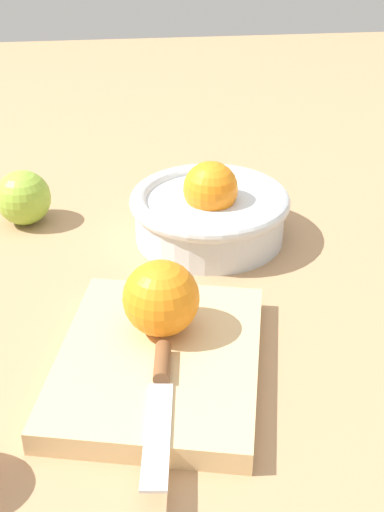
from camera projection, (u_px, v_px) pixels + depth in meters
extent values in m
plane|color=tan|center=(105.00, 317.00, 0.69)|extent=(2.40, 2.40, 0.00)
cylinder|color=silver|center=(209.00, 219.00, 0.82)|extent=(0.18, 0.18, 0.05)
torus|color=silver|center=(210.00, 200.00, 0.80)|extent=(0.19, 0.19, 0.02)
sphere|color=orange|center=(211.00, 189.00, 0.80)|extent=(0.07, 0.07, 0.07)
sphere|color=orange|center=(211.00, 190.00, 0.80)|extent=(0.06, 0.06, 0.06)
cube|color=#DBB77F|center=(159.00, 361.00, 0.61)|extent=(0.26, 0.22, 0.02)
sphere|color=orange|center=(161.00, 298.00, 0.61)|extent=(0.07, 0.07, 0.07)
cube|color=silver|center=(158.00, 434.00, 0.52)|extent=(0.11, 0.03, 0.00)
cylinder|color=brown|center=(162.00, 362.00, 0.58)|extent=(0.05, 0.02, 0.01)
sphere|color=#8EB738|center=(23.00, 198.00, 0.85)|extent=(0.07, 0.07, 0.07)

